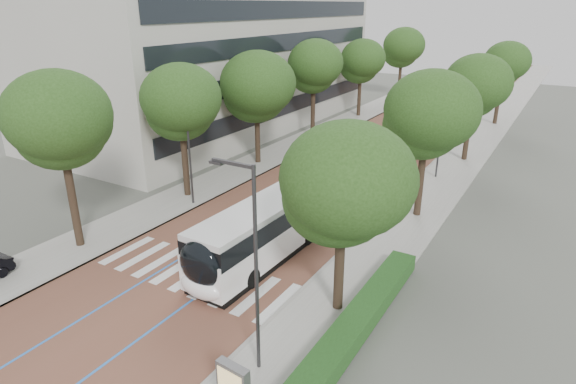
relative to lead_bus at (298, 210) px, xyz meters
The scene contains 21 objects.
ground 8.17m from the lead_bus, 107.42° to the right, with size 160.00×160.00×0.00m, color #51544C.
road 32.49m from the lead_bus, 94.23° to the left, with size 11.00×140.00×0.02m, color brown.
sidewalk_left 33.88m from the lead_bus, 107.00° to the left, with size 4.00×140.00×0.12m, color gray.
sidewalk_right 32.80m from the lead_bus, 81.04° to the left, with size 4.00×140.00×0.12m, color gray.
kerb_left 33.38m from the lead_bus, 103.88° to the left, with size 0.20×140.00×0.14m, color gray.
kerb_right 32.56m from the lead_bus, 84.35° to the left, with size 0.20×140.00×0.14m, color gray.
zebra_crossing 7.17m from the lead_bus, 108.31° to the right, with size 10.55×3.60×0.01m.
lane_line_left 32.65m from the lead_bus, 97.04° to the left, with size 0.12×126.00×0.01m, color blue.
lane_line_right 32.41m from the lead_bus, 91.41° to the left, with size 0.12×126.00×0.01m, color blue.
office_building 30.36m from the lead_bus, 137.04° to the left, with size 18.11×40.00×14.00m.
hedge 10.22m from the lead_bus, 48.71° to the right, with size 1.20×14.00×0.80m, color #1C3D15.
streetlight_near 11.88m from the lead_bus, 68.34° to the right, with size 1.82×0.20×8.00m.
streetlight_far 15.31m from the lead_bus, 73.61° to the left, with size 1.82×0.20×8.00m.
lamp_post_left 8.86m from the lead_bus, behind, with size 0.14×0.14×8.00m, color #333336.
trees_left 21.18m from the lead_bus, 118.74° to the left, with size 6.22×60.65×9.38m.
trees_right 14.41m from the lead_bus, 67.16° to the left, with size 5.71×47.26×8.83m.
lead_bus is the anchor object (origin of this frame).
bus_queued_0 16.35m from the lead_bus, 88.88° to the left, with size 3.32×12.53×3.20m.
bus_queued_1 29.33m from the lead_bus, 90.24° to the left, with size 2.71×12.43×3.20m.
bus_queued_2 42.17m from the lead_bus, 90.87° to the left, with size 3.35×12.54×3.20m.
bus_queued_3 54.88m from the lead_bus, 90.71° to the left, with size 3.35×12.54×3.20m.
Camera 1 is at (15.19, -14.89, 12.84)m, focal length 30.00 mm.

